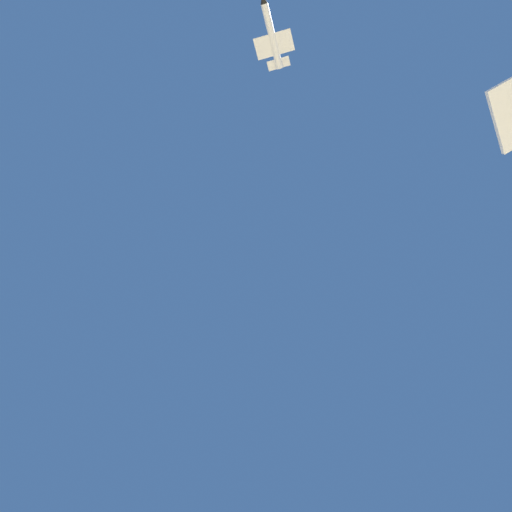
# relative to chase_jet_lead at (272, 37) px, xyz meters

# --- Properties ---
(chase_jet_lead) EXTENTS (15.32, 8.63, 4.00)m
(chase_jet_lead) POSITION_rel_chase_jet_lead_xyz_m (0.00, 0.00, 0.00)
(chase_jet_lead) COLOR silver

